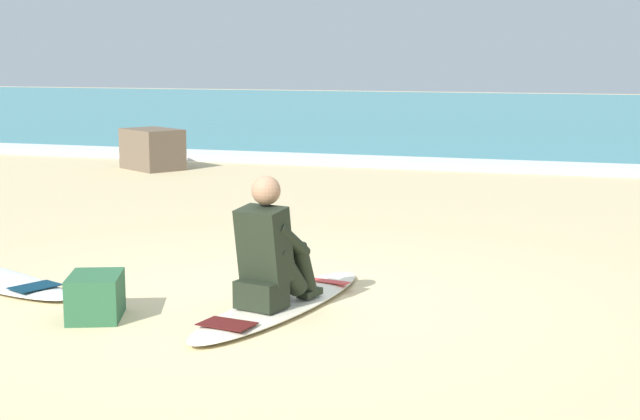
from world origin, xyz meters
name	(u,v)px	position (x,y,z in m)	size (l,w,h in m)	color
ground_plane	(264,304)	(0.00, 0.00, 0.00)	(80.00, 80.00, 0.00)	beige
sea	(538,115)	(0.00, 22.83, 0.05)	(80.00, 28.00, 0.10)	teal
breaking_foam	(463,164)	(0.00, 9.13, 0.06)	(80.00, 0.90, 0.11)	white
surfboard_main	(281,304)	(0.17, -0.07, 0.04)	(0.90, 2.39, 0.08)	#EFE5C6
surfer_seated	(271,255)	(0.15, -0.24, 0.44)	(0.49, 0.76, 0.95)	black
shoreline_rock	(152,149)	(-4.79, 7.39, 0.33)	(0.99, 0.68, 0.66)	brown
beach_bag	(95,297)	(-1.01, -0.73, 0.16)	(0.36, 0.48, 0.32)	#285B38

